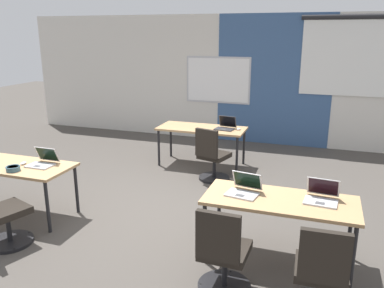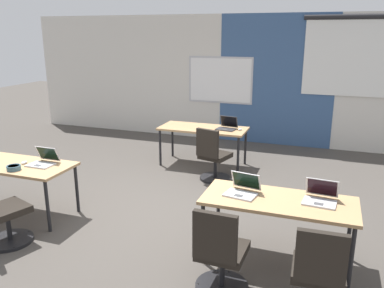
{
  "view_description": "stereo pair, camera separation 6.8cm",
  "coord_description": "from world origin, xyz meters",
  "px_view_note": "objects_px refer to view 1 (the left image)",
  "views": [
    {
      "loc": [
        2.1,
        -4.51,
        2.41
      ],
      "look_at": [
        0.46,
        0.31,
        0.96
      ],
      "focal_mm": 36.69,
      "sensor_mm": 36.0,
      "label": 1
    },
    {
      "loc": [
        2.16,
        -4.49,
        2.41
      ],
      "look_at": [
        0.46,
        0.31,
        0.96
      ],
      "focal_mm": 36.69,
      "sensor_mm": 36.0,
      "label": 2
    }
  ],
  "objects_px": {
    "laptop_near_right_inner": "(244,189)",
    "chair_near_right_inner": "(223,258)",
    "desk_near_left": "(14,168)",
    "laptop_near_right_end": "(321,197)",
    "desk_far_center": "(202,131)",
    "chair_far_right": "(212,159)",
    "laptop_far_right": "(225,126)",
    "chair_near_left_inner": "(1,216)",
    "desk_near_right": "(280,204)",
    "laptop_near_left_inner": "(42,162)",
    "mouse_near_left_inner": "(23,163)",
    "mouse_far_right": "(239,129)",
    "chair_near_right_end": "(320,279)",
    "snack_bowl": "(13,168)"
  },
  "relations": [
    {
      "from": "mouse_far_right",
      "to": "laptop_near_left_inner",
      "type": "distance_m",
      "value": 3.41
    },
    {
      "from": "desk_near_left",
      "to": "laptop_near_right_end",
      "type": "relative_size",
      "value": 4.5
    },
    {
      "from": "desk_far_center",
      "to": "laptop_near_right_inner",
      "type": "bearing_deg",
      "value": -64.06
    },
    {
      "from": "desk_near_right",
      "to": "laptop_near_right_inner",
      "type": "relative_size",
      "value": 4.22
    },
    {
      "from": "chair_near_left_inner",
      "to": "laptop_near_left_inner",
      "type": "bearing_deg",
      "value": -67.23
    },
    {
      "from": "laptop_near_left_inner",
      "to": "chair_near_right_end",
      "type": "bearing_deg",
      "value": -13.41
    },
    {
      "from": "laptop_near_right_inner",
      "to": "snack_bowl",
      "type": "xyz_separation_m",
      "value": [
        -2.91,
        -0.23,
        -0.01
      ]
    },
    {
      "from": "chair_far_right",
      "to": "laptop_near_right_end",
      "type": "distance_m",
      "value": 2.68
    },
    {
      "from": "laptop_near_left_inner",
      "to": "snack_bowl",
      "type": "xyz_separation_m",
      "value": [
        -0.2,
        -0.31,
        -0.01
      ]
    },
    {
      "from": "laptop_far_right",
      "to": "chair_near_right_end",
      "type": "relative_size",
      "value": 0.4
    },
    {
      "from": "chair_far_right",
      "to": "laptop_near_left_inner",
      "type": "distance_m",
      "value": 2.68
    },
    {
      "from": "chair_near_right_inner",
      "to": "mouse_near_left_inner",
      "type": "bearing_deg",
      "value": -13.32
    },
    {
      "from": "desk_far_center",
      "to": "mouse_near_left_inner",
      "type": "height_order",
      "value": "mouse_near_left_inner"
    },
    {
      "from": "chair_near_right_end",
      "to": "desk_near_right",
      "type": "bearing_deg",
      "value": -62.65
    },
    {
      "from": "laptop_near_right_end",
      "to": "snack_bowl",
      "type": "height_order",
      "value": "laptop_near_right_end"
    },
    {
      "from": "chair_far_right",
      "to": "laptop_far_right",
      "type": "bearing_deg",
      "value": -76.66
    },
    {
      "from": "desk_far_center",
      "to": "chair_near_right_end",
      "type": "xyz_separation_m",
      "value": [
        2.2,
        -3.6,
        -0.28
      ]
    },
    {
      "from": "laptop_near_left_inner",
      "to": "chair_near_left_inner",
      "type": "distance_m",
      "value": 0.93
    },
    {
      "from": "laptop_near_left_inner",
      "to": "chair_near_left_inner",
      "type": "xyz_separation_m",
      "value": [
        0.05,
        -0.84,
        -0.39
      ]
    },
    {
      "from": "chair_near_left_inner",
      "to": "chair_near_right_end",
      "type": "xyz_separation_m",
      "value": [
        3.51,
        -0.05,
        0.0
      ]
    },
    {
      "from": "mouse_near_left_inner",
      "to": "chair_near_right_inner",
      "type": "bearing_deg",
      "value": -15.05
    },
    {
      "from": "mouse_far_right",
      "to": "desk_near_right",
      "type": "bearing_deg",
      "value": -69.43
    },
    {
      "from": "chair_near_right_end",
      "to": "snack_bowl",
      "type": "relative_size",
      "value": 5.18
    },
    {
      "from": "desk_near_right",
      "to": "laptop_near_right_end",
      "type": "bearing_deg",
      "value": 11.75
    },
    {
      "from": "laptop_near_left_inner",
      "to": "chair_near_right_inner",
      "type": "relative_size",
      "value": 0.36
    },
    {
      "from": "laptop_far_right",
      "to": "laptop_near_right_end",
      "type": "height_order",
      "value": "laptop_far_right"
    },
    {
      "from": "mouse_far_right",
      "to": "chair_far_right",
      "type": "relative_size",
      "value": 0.12
    },
    {
      "from": "laptop_near_right_inner",
      "to": "chair_near_right_inner",
      "type": "height_order",
      "value": "laptop_near_right_inner"
    },
    {
      "from": "chair_far_right",
      "to": "laptop_near_right_end",
      "type": "bearing_deg",
      "value": 146.88
    },
    {
      "from": "laptop_near_right_end",
      "to": "chair_near_right_inner",
      "type": "relative_size",
      "value": 0.39
    },
    {
      "from": "desk_near_right",
      "to": "mouse_near_left_inner",
      "type": "distance_m",
      "value": 3.37
    },
    {
      "from": "chair_near_right_end",
      "to": "laptop_near_right_inner",
      "type": "xyz_separation_m",
      "value": [
        -0.85,
        0.81,
        0.39
      ]
    },
    {
      "from": "desk_near_left",
      "to": "chair_near_left_inner",
      "type": "height_order",
      "value": "chair_near_left_inner"
    },
    {
      "from": "desk_near_left",
      "to": "snack_bowl",
      "type": "distance_m",
      "value": 0.3
    },
    {
      "from": "desk_far_center",
      "to": "chair_near_right_inner",
      "type": "xyz_separation_m",
      "value": [
        1.33,
        -3.56,
        -0.28
      ]
    },
    {
      "from": "desk_near_right",
      "to": "chair_near_right_inner",
      "type": "relative_size",
      "value": 1.74
    },
    {
      "from": "laptop_near_left_inner",
      "to": "laptop_near_right_end",
      "type": "height_order",
      "value": "laptop_near_right_end"
    },
    {
      "from": "desk_far_center",
      "to": "snack_bowl",
      "type": "relative_size",
      "value": 9.01
    },
    {
      "from": "mouse_far_right",
      "to": "chair_near_left_inner",
      "type": "xyz_separation_m",
      "value": [
        -1.99,
        -3.58,
        -0.36
      ]
    },
    {
      "from": "chair_near_left_inner",
      "to": "desk_near_right",
      "type": "bearing_deg",
      "value": -147.11
    },
    {
      "from": "desk_near_right",
      "to": "desk_far_center",
      "type": "relative_size",
      "value": 1.0
    },
    {
      "from": "laptop_far_right",
      "to": "snack_bowl",
      "type": "relative_size",
      "value": 2.08
    },
    {
      "from": "laptop_far_right",
      "to": "chair_near_right_inner",
      "type": "bearing_deg",
      "value": -68.0
    },
    {
      "from": "laptop_near_right_end",
      "to": "laptop_near_left_inner",
      "type": "bearing_deg",
      "value": -175.31
    },
    {
      "from": "chair_near_left_inner",
      "to": "snack_bowl",
      "type": "distance_m",
      "value": 0.7
    },
    {
      "from": "chair_far_right",
      "to": "chair_near_right_inner",
      "type": "xyz_separation_m",
      "value": [
        0.92,
        -2.84,
        0.0
      ]
    },
    {
      "from": "laptop_near_right_inner",
      "to": "desk_far_center",
      "type": "bearing_deg",
      "value": 125.65
    },
    {
      "from": "chair_near_left_inner",
      "to": "laptop_near_right_inner",
      "type": "height_order",
      "value": "laptop_near_right_inner"
    },
    {
      "from": "desk_near_left",
      "to": "mouse_near_left_inner",
      "type": "xyz_separation_m",
      "value": [
        0.14,
        0.04,
        0.08
      ]
    },
    {
      "from": "desk_near_right",
      "to": "desk_far_center",
      "type": "bearing_deg",
      "value": 122.01
    }
  ]
}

